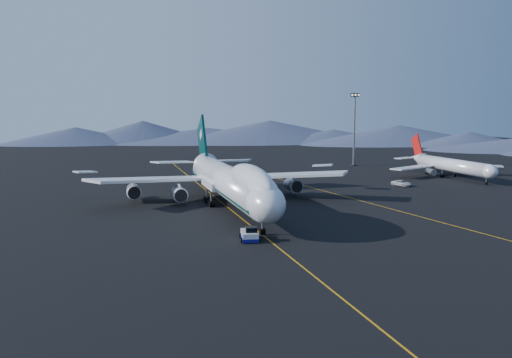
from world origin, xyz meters
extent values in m
plane|color=black|center=(0.00, 0.00, 0.00)|extent=(500.00, 500.00, 0.00)
cube|color=orange|center=(0.00, 0.00, 0.01)|extent=(0.25, 220.00, 0.01)
cube|color=orange|center=(30.00, 10.00, 0.01)|extent=(28.08, 198.09, 0.01)
cone|color=#434C67|center=(-40.81, 231.43, 6.00)|extent=(100.00, 100.00, 12.00)
cone|color=#434C67|center=(36.76, 232.11, 6.00)|extent=(100.00, 100.00, 12.00)
cone|color=#434C67|center=(110.33, 207.49, 6.00)|extent=(100.00, 100.00, 12.00)
cone|color=#434C67|center=(171.87, 160.27, 6.00)|extent=(100.00, 100.00, 12.00)
cylinder|color=silver|center=(0.00, 0.00, 5.60)|extent=(6.50, 56.00, 6.50)
ellipsoid|color=silver|center=(0.00, -28.00, 5.60)|extent=(6.50, 10.40, 6.50)
ellipsoid|color=silver|center=(0.00, -18.50, 8.10)|extent=(5.13, 25.16, 5.85)
cube|color=black|center=(0.00, -30.00, 6.80)|extent=(3.60, 1.61, 1.29)
cone|color=silver|center=(0.00, 33.00, 6.40)|extent=(6.50, 12.00, 6.50)
cube|color=#03312F|center=(0.00, 1.00, 4.70)|extent=(6.24, 60.00, 1.10)
cube|color=silver|center=(0.00, 5.50, 4.50)|extent=(7.50, 13.00, 1.60)
cube|color=silver|center=(-14.50, 11.50, 5.20)|extent=(30.62, 23.28, 2.83)
cube|color=silver|center=(14.50, 11.50, 5.20)|extent=(30.62, 23.28, 2.83)
cylinder|color=slate|center=(-9.50, 7.50, 2.40)|extent=(2.90, 5.50, 2.90)
cylinder|color=slate|center=(-19.00, 14.00, 2.40)|extent=(2.90, 5.50, 2.90)
cylinder|color=slate|center=(9.50, 7.50, 2.40)|extent=(2.90, 5.50, 2.90)
cylinder|color=slate|center=(19.00, 14.00, 2.40)|extent=(2.90, 5.50, 2.90)
cube|color=#03312F|center=(0.00, 32.00, 11.40)|extent=(0.55, 14.11, 15.94)
cube|color=silver|center=(-7.50, 34.50, 6.80)|extent=(12.39, 9.47, 0.98)
cube|color=silver|center=(7.50, 34.50, 6.80)|extent=(12.39, 9.47, 0.98)
cylinder|color=black|center=(0.00, -26.50, 0.55)|extent=(0.90, 1.10, 1.10)
cube|color=silver|center=(-3.00, -29.50, 0.85)|extent=(3.27, 5.34, 1.25)
cube|color=navy|center=(-3.00, -29.50, 0.40)|extent=(3.42, 5.58, 0.57)
cube|color=black|center=(-3.00, -29.50, 1.76)|extent=(2.09, 2.09, 1.02)
cylinder|color=silver|center=(76.27, 33.24, 3.80)|extent=(4.01, 33.80, 4.01)
ellipsoid|color=silver|center=(76.27, 16.34, 3.80)|extent=(4.01, 5.62, 4.01)
cone|color=silver|center=(76.27, 53.31, 4.22)|extent=(4.01, 7.39, 4.01)
cube|color=silver|center=(65.71, 38.52, 2.96)|extent=(17.74, 11.97, 0.37)
cube|color=silver|center=(86.83, 38.52, 2.96)|extent=(17.74, 11.97, 0.37)
cylinder|color=slate|center=(70.46, 35.88, 1.69)|extent=(2.01, 3.70, 2.01)
cylinder|color=slate|center=(82.08, 35.88, 1.69)|extent=(2.01, 3.70, 2.01)
cube|color=#B71410|center=(76.27, 53.84, 8.24)|extent=(0.37, 7.20, 8.51)
imported|color=silver|center=(52.52, 21.18, 0.79)|extent=(4.67, 6.25, 1.58)
cylinder|color=black|center=(63.27, 75.43, 0.20)|extent=(2.44, 2.44, 0.41)
cylinder|color=slate|center=(63.27, 75.43, 12.68)|extent=(0.71, 0.71, 25.36)
cube|color=black|center=(63.27, 75.43, 25.67)|extent=(3.25, 0.81, 1.22)
camera|label=1|loc=(-25.16, -116.28, 21.16)|focal=40.00mm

